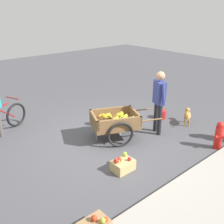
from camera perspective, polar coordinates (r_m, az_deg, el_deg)
The scene contains 8 objects.
ground_plane at distance 6.58m, azimuth -0.42°, elevation -6.24°, with size 24.00×24.00×0.00m, color #47474C.
fruit_cart at distance 6.50m, azimuth 0.74°, elevation -2.24°, with size 1.82×1.37×0.73m.
vendor_person at distance 6.71m, azimuth 10.10°, elevation 3.15°, with size 0.32×0.54×1.64m.
bicycle at distance 7.39m, azimuth -22.72°, elevation -1.73°, with size 1.57×0.71×0.85m.
dog at distance 7.68m, azimuth 15.92°, elevation -0.60°, with size 0.57×0.43×0.40m.
fire_hydrant at distance 6.60m, azimuth 22.00°, elevation -4.66°, with size 0.25×0.25×0.67m.
plastic_bucket at distance 7.95m, azimuth 10.64°, elevation -0.49°, with size 0.26×0.26×0.24m, color #B21E1E.
mixed_fruit_crate at distance 5.46m, azimuth 2.31°, elevation -11.25°, with size 0.44×0.32×0.32m.
Camera 1 is at (3.75, 4.41, 3.13)m, focal length 42.51 mm.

